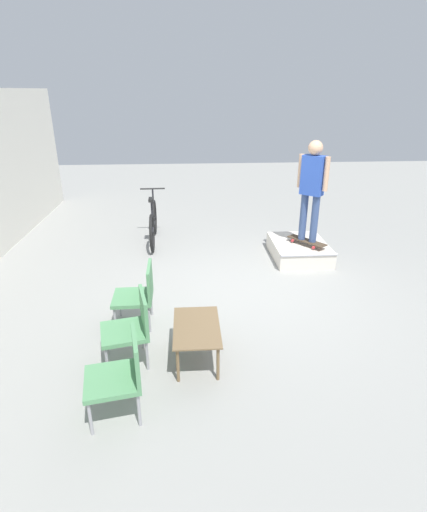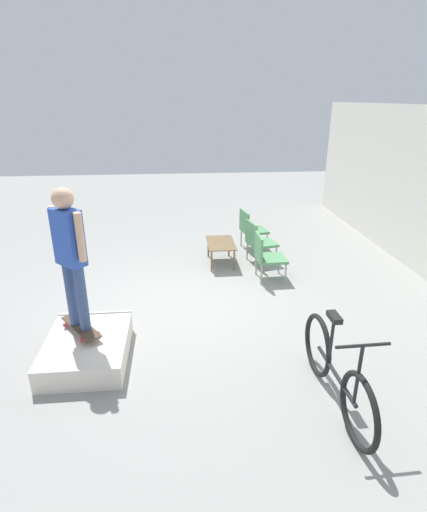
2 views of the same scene
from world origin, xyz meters
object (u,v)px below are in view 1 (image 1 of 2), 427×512
(patio_chair_right, at_px, (139,292))
(bicycle, at_px, (153,223))
(person_skater, at_px, (312,183))
(skateboard_on_ramp, at_px, (307,241))
(patio_chair_center, at_px, (132,325))
(coffee_table, at_px, (197,330))
(patio_chair_left, at_px, (121,372))
(skate_ramp_box, at_px, (299,250))

(patio_chair_right, distance_m, bicycle, 3.23)
(person_skater, relative_size, patio_chair_right, 2.09)
(skateboard_on_ramp, xyz_separation_m, patio_chair_center, (-2.83, 2.86, 0.10))
(bicycle, bearing_deg, person_skater, -113.94)
(coffee_table, height_order, patio_chair_left, patio_chair_left)
(skate_ramp_box, height_order, coffee_table, coffee_table)
(skate_ramp_box, height_order, patio_chair_center, patio_chair_center)
(skateboard_on_ramp, height_order, coffee_table, coffee_table)
(patio_chair_left, bearing_deg, skate_ramp_box, 133.39)
(person_skater, relative_size, coffee_table, 2.02)
(patio_chair_left, bearing_deg, skateboard_on_ramp, 131.43)
(patio_chair_left, xyz_separation_m, patio_chair_right, (1.63, -0.00, 0.00))
(skateboard_on_ramp, height_order, person_skater, person_skater)
(patio_chair_right, bearing_deg, person_skater, 124.22)
(person_skater, height_order, patio_chair_left, person_skater)
(skateboard_on_ramp, xyz_separation_m, patio_chair_right, (-2.03, 2.86, 0.10))
(patio_chair_left, relative_size, patio_chair_center, 1.00)
(coffee_table, relative_size, bicycle, 0.48)
(coffee_table, bearing_deg, patio_chair_center, 88.54)
(skate_ramp_box, distance_m, coffee_table, 3.63)
(skate_ramp_box, distance_m, patio_chair_right, 3.54)
(coffee_table, height_order, patio_chair_center, patio_chair_center)
(patio_chair_right, bearing_deg, bicycle, 179.77)
(coffee_table, distance_m, patio_chair_left, 1.10)
(coffee_table, distance_m, bicycle, 4.12)
(skate_ramp_box, relative_size, bicycle, 0.71)
(coffee_table, distance_m, patio_chair_right, 1.11)
(person_skater, height_order, patio_chair_right, person_skater)
(skateboard_on_ramp, bearing_deg, patio_chair_left, 104.92)
(patio_chair_left, bearing_deg, patio_chair_center, 169.52)
(person_skater, bearing_deg, skate_ramp_box, -17.81)
(coffee_table, height_order, patio_chair_right, patio_chair_right)
(skateboard_on_ramp, distance_m, bicycle, 3.14)
(skate_ramp_box, xyz_separation_m, bicycle, (1.05, 2.82, 0.25))
(bicycle, bearing_deg, skateboard_on_ramp, -113.94)
(patio_chair_center, bearing_deg, person_skater, 122.45)
(patio_chair_left, relative_size, patio_chair_right, 1.00)
(skate_ramp_box, xyz_separation_m, coffee_table, (-3.00, 2.03, 0.24))
(skateboard_on_ramp, distance_m, patio_chair_left, 4.64)
(skateboard_on_ramp, bearing_deg, patio_chair_right, 88.31)
(skateboard_on_ramp, xyz_separation_m, bicycle, (1.20, 2.91, 0.01))
(skate_ramp_box, distance_m, patio_chair_left, 4.72)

